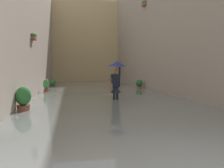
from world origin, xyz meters
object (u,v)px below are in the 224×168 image
object	(u,v)px
potted_plant_near_right	(23,100)
potted_plant_far_left	(139,84)
potted_plant_mid_right	(46,86)
potted_plant_far_right	(53,84)
person_wading	(116,75)

from	to	relation	value
potted_plant_near_right	potted_plant_far_left	size ratio (longest dim) A/B	1.24
potted_plant_mid_right	potted_plant_far_right	bearing A→B (deg)	-91.50
potted_plant_near_right	potted_plant_far_right	world-z (taller)	potted_plant_near_right
person_wading	potted_plant_far_right	xyz separation A→B (m)	(3.49, -8.94, -0.92)
potted_plant_far_left	potted_plant_far_right	size ratio (longest dim) A/B	1.03
potted_plant_far_left	potted_plant_far_right	distance (m)	6.87
potted_plant_far_right	person_wading	bearing A→B (deg)	111.34
potted_plant_far_left	potted_plant_mid_right	distance (m)	6.78
person_wading	potted_plant_far_left	distance (m)	7.14
potted_plant_far_left	potted_plant_far_right	bearing A→B (deg)	-21.12
potted_plant_mid_right	potted_plant_near_right	bearing A→B (deg)	88.81
potted_plant_far_left	potted_plant_mid_right	size ratio (longest dim) A/B	0.83
potted_plant_near_right	potted_plant_far_right	xyz separation A→B (m)	(-0.26, -11.50, -0.13)
potted_plant_far_left	potted_plant_far_right	world-z (taller)	potted_plant_far_left
person_wading	potted_plant_far_right	world-z (taller)	person_wading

